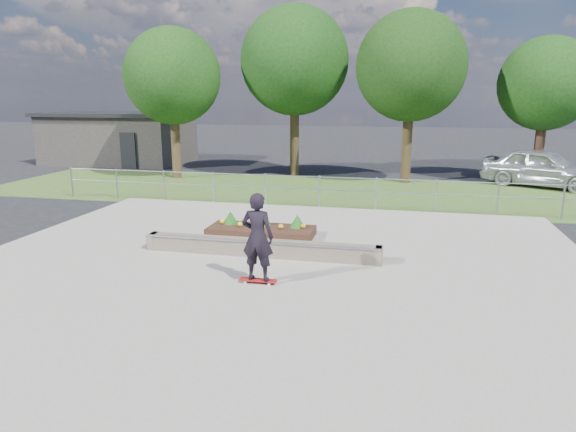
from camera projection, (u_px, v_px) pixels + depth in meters
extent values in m
plane|color=black|center=(264.00, 279.00, 11.33)|extent=(120.00, 120.00, 0.00)
cube|color=#375321|center=(332.00, 191.00, 21.78)|extent=(30.00, 8.00, 0.02)
cube|color=gray|center=(264.00, 278.00, 11.32)|extent=(15.00, 15.00, 0.06)
cylinder|color=#95999E|center=(72.00, 182.00, 20.45)|extent=(0.06, 0.06, 1.20)
cylinder|color=gray|center=(117.00, 184.00, 20.02)|extent=(0.06, 0.06, 1.20)
cylinder|color=gray|center=(164.00, 186.00, 19.60)|extent=(0.06, 0.06, 1.20)
cylinder|color=#989AA0|center=(214.00, 188.00, 19.17)|extent=(0.06, 0.06, 1.20)
cylinder|color=#979B9F|center=(265.00, 190.00, 18.74)|extent=(0.06, 0.06, 1.20)
cylinder|color=gray|center=(319.00, 192.00, 18.32)|extent=(0.06, 0.06, 1.20)
cylinder|color=#95979D|center=(376.00, 194.00, 17.89)|extent=(0.06, 0.06, 1.20)
cylinder|color=gray|center=(435.00, 197.00, 17.46)|extent=(0.06, 0.06, 1.20)
cylinder|color=gray|center=(498.00, 199.00, 17.03)|extent=(0.06, 0.06, 1.20)
cylinder|color=gray|center=(563.00, 202.00, 16.61)|extent=(0.06, 0.06, 1.20)
cylinder|color=#96989E|center=(320.00, 177.00, 18.19)|extent=(20.00, 0.04, 0.04)
cylinder|color=#94969C|center=(319.00, 189.00, 18.29)|extent=(20.00, 0.04, 0.04)
cube|color=#2F2C2A|center=(119.00, 139.00, 31.10)|extent=(8.00, 5.00, 2.80)
cube|color=black|center=(118.00, 114.00, 30.76)|extent=(8.40, 5.40, 0.20)
cube|color=black|center=(128.00, 151.00, 28.34)|extent=(0.90, 0.10, 2.00)
cylinder|color=#382716|center=(176.00, 148.00, 25.05)|extent=(0.44, 0.44, 2.93)
sphere|color=black|center=(172.00, 76.00, 24.28)|extent=(4.55, 4.55, 4.55)
cylinder|color=#332414|center=(294.00, 142.00, 25.73)|extent=(0.44, 0.44, 3.38)
sphere|color=black|center=(295.00, 61.00, 24.83)|extent=(5.25, 5.25, 5.25)
cylinder|color=#2F2213|center=(407.00, 149.00, 23.63)|extent=(0.44, 0.44, 3.15)
sphere|color=black|center=(411.00, 66.00, 22.79)|extent=(4.90, 4.90, 4.90)
cylinder|color=#311C13|center=(538.00, 153.00, 23.82)|extent=(0.44, 0.44, 2.70)
sphere|color=black|center=(546.00, 84.00, 23.11)|extent=(4.20, 4.20, 4.20)
cube|color=brown|center=(260.00, 248.00, 12.76)|extent=(6.00, 0.40, 0.40)
cylinder|color=#999CA1|center=(258.00, 242.00, 12.52)|extent=(6.00, 0.06, 0.06)
cube|color=brown|center=(153.00, 241.00, 13.38)|extent=(0.15, 0.42, 0.40)
cube|color=#655B4A|center=(378.00, 256.00, 12.14)|extent=(0.15, 0.42, 0.40)
cube|color=black|center=(261.00, 231.00, 14.60)|extent=(3.00, 1.20, 0.25)
sphere|color=yellow|center=(222.00, 221.00, 14.90)|extent=(0.14, 0.14, 0.14)
sphere|color=yellow|center=(240.00, 224.00, 14.58)|extent=(0.14, 0.14, 0.14)
sphere|color=yellow|center=(262.00, 224.00, 14.64)|extent=(0.14, 0.14, 0.14)
sphere|color=gold|center=(281.00, 226.00, 14.33)|extent=(0.14, 0.14, 0.14)
sphere|color=gold|center=(303.00, 226.00, 14.39)|extent=(0.14, 0.14, 0.14)
cone|color=#164B15|center=(230.00, 217.00, 14.98)|extent=(0.44, 0.44, 0.36)
cone|color=#164513|center=(263.00, 219.00, 14.76)|extent=(0.44, 0.44, 0.36)
cone|color=#184F16|center=(297.00, 221.00, 14.55)|extent=(0.44, 0.44, 0.36)
cylinder|color=silver|center=(245.00, 283.00, 10.87)|extent=(0.05, 0.03, 0.05)
cylinder|color=silver|center=(248.00, 280.00, 11.04)|extent=(0.05, 0.03, 0.05)
cylinder|color=white|center=(269.00, 284.00, 10.76)|extent=(0.05, 0.03, 0.05)
cylinder|color=white|center=(271.00, 281.00, 10.93)|extent=(0.05, 0.03, 0.05)
cylinder|color=#A2A2A7|center=(246.00, 280.00, 10.95)|extent=(0.02, 0.18, 0.02)
cylinder|color=#9F9FA4|center=(270.00, 282.00, 10.84)|extent=(0.02, 0.18, 0.02)
cube|color=maroon|center=(258.00, 280.00, 10.89)|extent=(0.80, 0.21, 0.02)
imported|color=black|center=(258.00, 237.00, 10.67)|extent=(0.71, 0.50, 1.88)
imported|color=#ACB1B5|center=(542.00, 168.00, 22.65)|extent=(5.36, 4.10, 1.70)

